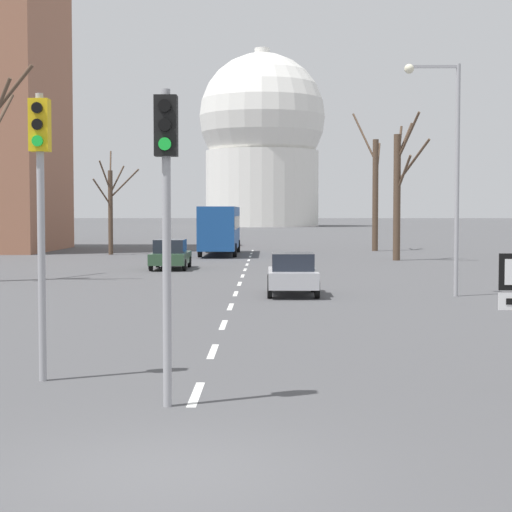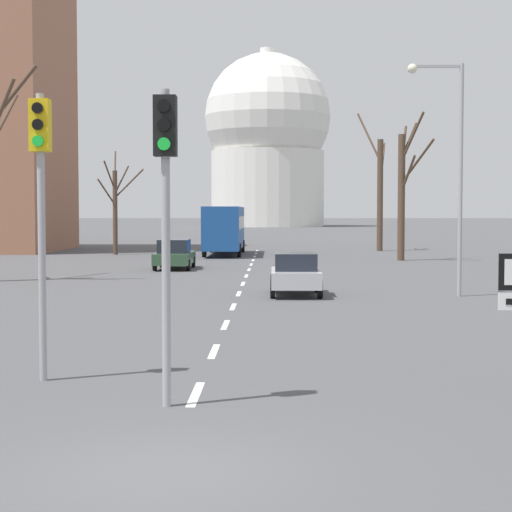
% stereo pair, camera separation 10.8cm
% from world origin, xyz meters
% --- Properties ---
extents(ground_plane, '(800.00, 800.00, 0.00)m').
position_xyz_m(ground_plane, '(0.00, 0.00, 0.00)').
color(ground_plane, '#4C4C4F').
extents(lane_stripe_0, '(0.16, 2.00, 0.01)m').
position_xyz_m(lane_stripe_0, '(0.00, 4.41, 0.00)').
color(lane_stripe_0, silver).
rests_on(lane_stripe_0, ground_plane).
extents(lane_stripe_1, '(0.16, 2.00, 0.01)m').
position_xyz_m(lane_stripe_1, '(0.00, 8.91, 0.00)').
color(lane_stripe_1, silver).
rests_on(lane_stripe_1, ground_plane).
extents(lane_stripe_2, '(0.16, 2.00, 0.01)m').
position_xyz_m(lane_stripe_2, '(0.00, 13.41, 0.00)').
color(lane_stripe_2, silver).
rests_on(lane_stripe_2, ground_plane).
extents(lane_stripe_3, '(0.16, 2.00, 0.01)m').
position_xyz_m(lane_stripe_3, '(0.00, 17.91, 0.00)').
color(lane_stripe_3, silver).
rests_on(lane_stripe_3, ground_plane).
extents(lane_stripe_4, '(0.16, 2.00, 0.01)m').
position_xyz_m(lane_stripe_4, '(0.00, 22.41, 0.00)').
color(lane_stripe_4, silver).
rests_on(lane_stripe_4, ground_plane).
extents(lane_stripe_5, '(0.16, 2.00, 0.01)m').
position_xyz_m(lane_stripe_5, '(0.00, 26.91, 0.00)').
color(lane_stripe_5, silver).
rests_on(lane_stripe_5, ground_plane).
extents(lane_stripe_6, '(0.16, 2.00, 0.01)m').
position_xyz_m(lane_stripe_6, '(0.00, 31.41, 0.00)').
color(lane_stripe_6, silver).
rests_on(lane_stripe_6, ground_plane).
extents(lane_stripe_7, '(0.16, 2.00, 0.01)m').
position_xyz_m(lane_stripe_7, '(0.00, 35.91, 0.00)').
color(lane_stripe_7, silver).
rests_on(lane_stripe_7, ground_plane).
extents(lane_stripe_8, '(0.16, 2.00, 0.01)m').
position_xyz_m(lane_stripe_8, '(0.00, 40.41, 0.00)').
color(lane_stripe_8, silver).
rests_on(lane_stripe_8, ground_plane).
extents(lane_stripe_9, '(0.16, 2.00, 0.01)m').
position_xyz_m(lane_stripe_9, '(0.00, 44.91, 0.00)').
color(lane_stripe_9, silver).
rests_on(lane_stripe_9, ground_plane).
extents(lane_stripe_10, '(0.16, 2.00, 0.01)m').
position_xyz_m(lane_stripe_10, '(0.00, 49.41, 0.00)').
color(lane_stripe_10, silver).
rests_on(lane_stripe_10, ground_plane).
extents(lane_stripe_11, '(0.16, 2.00, 0.01)m').
position_xyz_m(lane_stripe_11, '(0.00, 53.91, 0.00)').
color(lane_stripe_11, silver).
rests_on(lane_stripe_11, ground_plane).
extents(lane_stripe_12, '(0.16, 2.00, 0.01)m').
position_xyz_m(lane_stripe_12, '(0.00, 58.41, 0.00)').
color(lane_stripe_12, silver).
rests_on(lane_stripe_12, ground_plane).
extents(traffic_signal_centre_tall, '(0.36, 0.34, 5.07)m').
position_xyz_m(traffic_signal_centre_tall, '(-0.38, 3.49, 3.54)').
color(traffic_signal_centre_tall, '#9E9EA3').
rests_on(traffic_signal_centre_tall, ground_plane).
extents(traffic_signal_near_left, '(0.36, 0.34, 5.29)m').
position_xyz_m(traffic_signal_near_left, '(-2.94, 5.55, 3.68)').
color(traffic_signal_near_left, '#9E9EA3').
rests_on(traffic_signal_near_left, ground_plane).
extents(street_lamp_right, '(2.06, 0.36, 8.54)m').
position_xyz_m(street_lamp_right, '(7.86, 21.57, 5.21)').
color(street_lamp_right, '#9E9EA3').
rests_on(street_lamp_right, ground_plane).
extents(sedan_near_left, '(1.81, 4.59, 1.67)m').
position_xyz_m(sedan_near_left, '(-2.65, 68.65, 0.84)').
color(sedan_near_left, maroon).
rests_on(sedan_near_left, ground_plane).
extents(sedan_near_right, '(1.89, 3.83, 1.60)m').
position_xyz_m(sedan_near_right, '(2.16, 21.82, 0.81)').
color(sedan_near_right, '#B7B7BC').
rests_on(sedan_near_right, ground_plane).
extents(sedan_mid_centre, '(1.97, 4.56, 1.63)m').
position_xyz_m(sedan_mid_centre, '(-4.08, 36.34, 0.81)').
color(sedan_mid_centre, '#2D4C33').
rests_on(sedan_mid_centre, ground_plane).
extents(city_bus, '(2.66, 10.80, 3.48)m').
position_xyz_m(city_bus, '(-2.24, 51.75, 2.05)').
color(city_bus, '#19478C').
rests_on(city_bus, ground_plane).
extents(bare_tree_right_near, '(2.49, 3.43, 11.18)m').
position_xyz_m(bare_tree_right_near, '(9.78, 58.37, 4.95)').
color(bare_tree_right_near, brown).
rests_on(bare_tree_right_near, ground_plane).
extents(bare_tree_left_far, '(3.37, 2.88, 7.65)m').
position_xyz_m(bare_tree_left_far, '(-10.21, 52.06, 3.57)').
color(bare_tree_left_far, brown).
rests_on(bare_tree_left_far, ground_plane).
extents(bare_tree_right_far, '(1.96, 3.61, 9.34)m').
position_xyz_m(bare_tree_right_far, '(9.61, 44.83, 4.59)').
color(bare_tree_right_far, brown).
rests_on(bare_tree_right_far, ground_plane).
extents(capitol_dome, '(26.59, 26.59, 37.55)m').
position_xyz_m(capitol_dome, '(0.00, 171.94, 18.29)').
color(capitol_dome, silver).
rests_on(capitol_dome, ground_plane).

